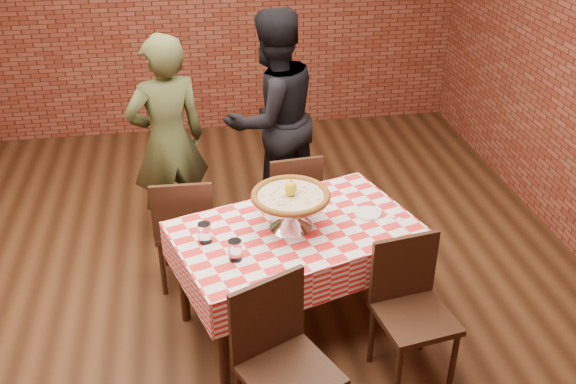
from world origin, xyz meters
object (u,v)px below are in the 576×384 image
object	(u,v)px
water_glass_right	(205,233)
chair_near_right	(415,318)
chair_near_left	(289,372)
pizza	(291,196)
chair_far_right	(291,200)
condiment_caddy	(286,192)
chair_far_left	(186,227)
pizza_stand	(291,212)
table	(295,277)
diner_olive	(168,142)
diner_black	(272,118)
water_glass_left	(235,250)

from	to	relation	value
water_glass_right	chair_near_right	distance (m)	1.33
chair_near_left	chair_near_right	bearing A→B (deg)	-3.54
pizza	chair_far_right	xyz separation A→B (m)	(0.15, 0.86, -0.54)
condiment_caddy	chair_far_right	size ratio (longest dim) A/B	0.16
pizza	chair_far_left	world-z (taller)	pizza
pizza_stand	table	bearing A→B (deg)	-36.04
table	pizza	distance (m)	0.60
chair_near_right	diner_olive	bearing A→B (deg)	118.47
condiment_caddy	diner_olive	xyz separation A→B (m)	(-0.77, 0.89, 0.01)
chair_near_right	diner_black	size ratio (longest dim) A/B	0.51
pizza	condiment_caddy	xyz separation A→B (m)	(0.02, 0.31, -0.15)
pizza	chair_near_left	xyz separation A→B (m)	(-0.16, -0.92, -0.51)
table	chair_far_right	size ratio (longest dim) A/B	1.68
water_glass_right	chair_far_left	world-z (taller)	chair_far_left
water_glass_left	diner_olive	xyz separation A→B (m)	(-0.38, 1.48, 0.02)
condiment_caddy	chair_far_left	bearing A→B (deg)	137.18
water_glass_right	condiment_caddy	size ratio (longest dim) A/B	0.91
table	chair_near_left	xyz separation A→B (m)	(-0.19, -0.90, 0.09)
chair_near_right	diner_olive	size ratio (longest dim) A/B	0.53
water_glass_right	chair_far_left	xyz separation A→B (m)	(-0.13, 0.67, -0.38)
water_glass_right	chair_far_right	distance (m)	1.22
pizza	chair_far_left	distance (m)	1.03
chair_far_left	water_glass_right	bearing A→B (deg)	102.83
table	chair_near_left	world-z (taller)	chair_near_left
chair_near_right	chair_far_right	world-z (taller)	chair_near_right
pizza	condiment_caddy	world-z (taller)	pizza
pizza_stand	water_glass_right	xyz separation A→B (m)	(-0.53, -0.08, -0.04)
chair_near_left	chair_far_right	world-z (taller)	chair_near_left
pizza_stand	diner_olive	bearing A→B (deg)	121.97
water_glass_left	table	bearing A→B (deg)	33.84
chair_near_left	chair_far_right	distance (m)	1.81
chair_far_left	diner_olive	xyz separation A→B (m)	(-0.09, 0.60, 0.39)
water_glass_left	chair_far_right	distance (m)	1.32
diner_black	water_glass_left	bearing A→B (deg)	48.16
pizza_stand	chair_near_left	bearing A→B (deg)	-99.91
chair_far_left	table	bearing A→B (deg)	140.44
chair_near_left	chair_far_left	size ratio (longest dim) A/B	1.05
pizza_stand	diner_black	world-z (taller)	diner_black
chair_near_right	diner_olive	distance (m)	2.30
water_glass_left	chair_near_left	xyz separation A→B (m)	(0.21, -0.63, -0.36)
chair_far_left	pizza	bearing A→B (deg)	140.22
water_glass_left	diner_black	world-z (taller)	diner_black
water_glass_right	chair_far_right	size ratio (longest dim) A/B	0.15
chair_near_left	chair_near_right	world-z (taller)	chair_near_left
diner_olive	table	bearing A→B (deg)	104.07
table	diner_black	world-z (taller)	diner_black
diner_olive	diner_black	bearing A→B (deg)	175.90
table	pizza_stand	bearing A→B (deg)	143.96
table	pizza	size ratio (longest dim) A/B	3.01
pizza	chair_near_right	distance (m)	1.02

